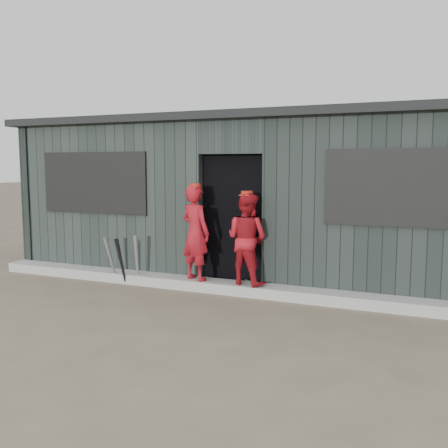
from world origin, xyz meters
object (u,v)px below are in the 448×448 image
at_px(bat_left, 111,259).
at_px(player_grey_back, 258,247).
at_px(bat_mid, 137,260).
at_px(dugout, 262,197).
at_px(player_red_right, 247,239).
at_px(bat_right, 121,262).
at_px(player_red_left, 196,233).

bearing_deg(bat_left, player_grey_back, 17.71).
distance_m(bat_mid, dugout, 2.46).
height_order(bat_mid, player_red_right, player_red_right).
relative_size(bat_mid, player_red_right, 0.60).
bearing_deg(player_red_right, bat_left, 19.38).
bearing_deg(bat_right, player_red_right, 8.00).
bearing_deg(bat_left, player_red_right, 5.29).
height_order(player_grey_back, dugout, dugout).
height_order(bat_mid, player_grey_back, player_grey_back).
relative_size(bat_mid, bat_right, 1.04).
bearing_deg(player_red_left, bat_left, 27.94).
relative_size(bat_right, player_red_right, 0.57).
relative_size(bat_left, bat_mid, 0.98).
bearing_deg(bat_left, player_red_left, 6.29).
xyz_separation_m(player_red_left, player_red_right, (0.78, 0.05, -0.05)).
xyz_separation_m(bat_left, player_red_right, (2.18, 0.20, 0.43)).
height_order(bat_right, dugout, dugout).
relative_size(bat_right, player_red_left, 0.54).
bearing_deg(player_red_left, bat_right, 32.64).
relative_size(bat_left, player_grey_back, 0.62).
distance_m(bat_left, dugout, 2.78).
bearing_deg(player_red_right, bat_right, 22.09).
relative_size(player_red_left, player_red_right, 1.07).
xyz_separation_m(bat_mid, player_grey_back, (1.75, 0.62, 0.22)).
bearing_deg(player_grey_back, bat_mid, -1.15).
distance_m(bat_right, dugout, 2.68).
bearing_deg(bat_right, bat_left, 163.23).
distance_m(player_red_left, player_grey_back, 0.98).
distance_m(bat_mid, player_red_left, 1.08).
distance_m(player_red_right, player_grey_back, 0.53).
distance_m(bat_mid, player_red_right, 1.81).
bearing_deg(player_red_right, dugout, -64.56).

